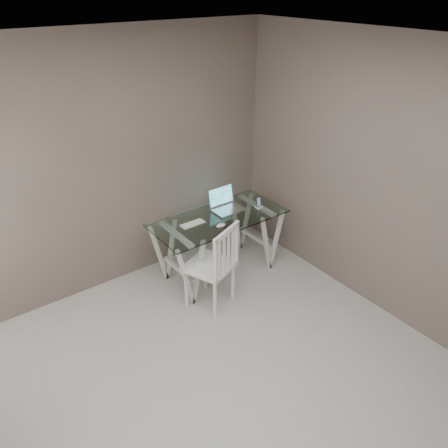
% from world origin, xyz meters
% --- Properties ---
extents(room, '(4.50, 4.52, 2.71)m').
position_xyz_m(room, '(-0.06, 0.02, 1.72)').
color(room, '#AFADA7').
rests_on(room, ground).
extents(desk, '(1.50, 0.70, 0.75)m').
position_xyz_m(desk, '(1.00, 1.63, 0.38)').
color(desk, silver).
rests_on(desk, ground).
extents(chair, '(0.57, 0.57, 0.96)m').
position_xyz_m(chair, '(0.64, 1.18, 0.53)').
color(chair, white).
rests_on(chair, ground).
extents(laptop, '(0.35, 0.29, 0.24)m').
position_xyz_m(laptop, '(1.18, 1.76, 0.80)').
color(laptop, silver).
rests_on(laptop, desk).
extents(keyboard, '(0.29, 0.12, 0.01)m').
position_xyz_m(keyboard, '(0.68, 1.67, 0.75)').
color(keyboard, silver).
rests_on(keyboard, desk).
extents(mouse, '(0.11, 0.07, 0.04)m').
position_xyz_m(mouse, '(0.90, 1.44, 0.76)').
color(mouse, silver).
rests_on(mouse, desk).
extents(phone_dock, '(0.07, 0.07, 0.13)m').
position_xyz_m(phone_dock, '(1.50, 1.54, 0.78)').
color(phone_dock, white).
rests_on(phone_dock, desk).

